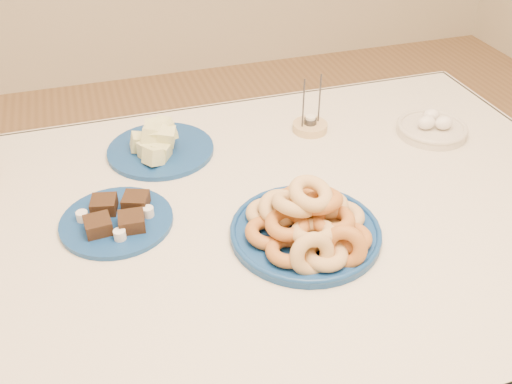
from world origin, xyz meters
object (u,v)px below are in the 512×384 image
Objects in this scene: brownie_plate at (117,219)px; egg_bowl at (432,128)px; candle_holder at (310,126)px; donut_platter at (308,225)px; dining_table at (250,251)px; melon_plate at (159,144)px.

brownie_plate is 0.88m from egg_bowl.
candle_holder reaches higher than egg_bowl.
dining_table is at bearing 130.63° from donut_platter.
melon_plate is at bearing 119.32° from donut_platter.
melon_plate reaches higher than brownie_plate.
egg_bowl is at bearing 8.88° from brownie_plate.
candle_holder is at bearing 67.27° from donut_platter.
dining_table is at bearing -130.81° from candle_holder.
dining_table is 4.72× the size of donut_platter.
egg_bowl is at bearing -21.01° from candle_holder.
donut_platter reaches higher than brownie_plate.
donut_platter is 0.46m from candle_holder.
egg_bowl is (0.73, -0.12, -0.01)m from melon_plate.
dining_table is at bearing -161.37° from egg_bowl.
dining_table is 10.60× the size of candle_holder.
donut_platter is 1.71× the size of egg_bowl.
dining_table is 0.31m from brownie_plate.
melon_plate is (-0.24, 0.43, -0.01)m from donut_platter.
brownie_plate reaches higher than dining_table.
melon_plate is 1.68× the size of egg_bowl.
candle_holder is 0.76× the size of egg_bowl.
candle_holder reaches higher than dining_table.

